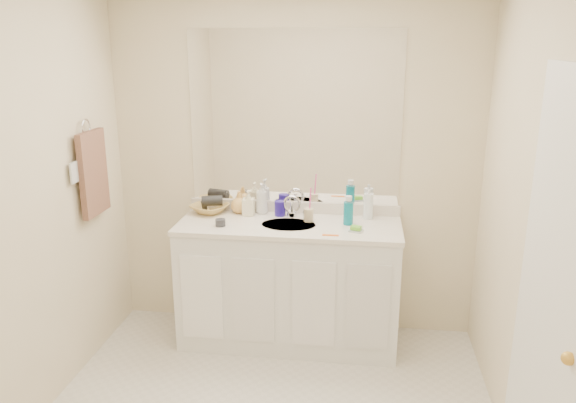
{
  "coord_description": "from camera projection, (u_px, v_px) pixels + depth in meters",
  "views": [
    {
      "loc": [
        0.48,
        -2.57,
        2.08
      ],
      "look_at": [
        0.0,
        0.97,
        1.05
      ],
      "focal_mm": 35.0,
      "sensor_mm": 36.0,
      "label": 1
    }
  ],
  "objects": [
    {
      "name": "green_soap",
      "position": [
        356.0,
        228.0,
        3.65
      ],
      "size": [
        0.08,
        0.06,
        0.02
      ],
      "primitive_type": "cube",
      "rotation": [
        0.0,
        0.0,
        -0.28
      ],
      "color": "#6FCC31",
      "rests_on": "soap_dish"
    },
    {
      "name": "wall_back",
      "position": [
        294.0,
        169.0,
        3.99
      ],
      "size": [
        2.6,
        0.02,
        2.4
      ],
      "primitive_type": "cube",
      "color": "beige",
      "rests_on": "floor"
    },
    {
      "name": "wall_right",
      "position": [
        538.0,
        239.0,
        2.59
      ],
      "size": [
        0.02,
        2.6,
        2.4
      ],
      "primitive_type": "cube",
      "color": "beige",
      "rests_on": "floor"
    },
    {
      "name": "soap_dish",
      "position": [
        356.0,
        231.0,
        3.66
      ],
      "size": [
        0.1,
        0.09,
        0.01
      ],
      "primitive_type": "cube",
      "rotation": [
        0.0,
        0.0,
        -0.29
      ],
      "color": "silver",
      "rests_on": "countertop"
    },
    {
      "name": "wicker_basket",
      "position": [
        210.0,
        208.0,
        4.05
      ],
      "size": [
        0.34,
        0.34,
        0.06
      ],
      "primitive_type": "imported",
      "rotation": [
        0.0,
        0.0,
        -0.42
      ],
      "color": "tan",
      "rests_on": "countertop"
    },
    {
      "name": "hand_towel",
      "position": [
        93.0,
        173.0,
        3.64
      ],
      "size": [
        0.04,
        0.32,
        0.55
      ],
      "primitive_type": "cube",
      "color": "brown",
      "rests_on": "towel_ring"
    },
    {
      "name": "vanity_cabinet",
      "position": [
        289.0,
        285.0,
        3.95
      ],
      "size": [
        1.5,
        0.55,
        0.85
      ],
      "primitive_type": "cube",
      "color": "white",
      "rests_on": "floor"
    },
    {
      "name": "blue_mug",
      "position": [
        280.0,
        208.0,
        3.98
      ],
      "size": [
        0.09,
        0.09,
        0.11
      ],
      "primitive_type": "cylinder",
      "rotation": [
        0.0,
        0.0,
        0.25
      ],
      "color": "#241592",
      "rests_on": "countertop"
    },
    {
      "name": "faucet",
      "position": [
        292.0,
        209.0,
        3.96
      ],
      "size": [
        0.02,
        0.02,
        0.11
      ],
      "primitive_type": "cylinder",
      "color": "silver",
      "rests_on": "countertop"
    },
    {
      "name": "soap_bottle_yellow",
      "position": [
        239.0,
        202.0,
        4.04
      ],
      "size": [
        0.13,
        0.13,
        0.16
      ],
      "primitive_type": "imported",
      "rotation": [
        0.0,
        0.0,
        -0.04
      ],
      "color": "#ECB25B",
      "rests_on": "countertop"
    },
    {
      "name": "towel_ring",
      "position": [
        86.0,
        127.0,
        3.56
      ],
      "size": [
        0.01,
        0.11,
        0.11
      ],
      "primitive_type": "torus",
      "rotation": [
        0.0,
        1.57,
        0.0
      ],
      "color": "silver",
      "rests_on": "wall_left"
    },
    {
      "name": "tan_cup",
      "position": [
        309.0,
        215.0,
        3.86
      ],
      "size": [
        0.07,
        0.07,
        0.09
      ],
      "primitive_type": "cylinder",
      "rotation": [
        0.0,
        0.0,
        -0.1
      ],
      "color": "beige",
      "rests_on": "countertop"
    },
    {
      "name": "switch_plate",
      "position": [
        74.0,
        173.0,
        3.44
      ],
      "size": [
        0.01,
        0.08,
        0.13
      ],
      "primitive_type": "cube",
      "color": "silver",
      "rests_on": "wall_left"
    },
    {
      "name": "clear_pump_bottle",
      "position": [
        368.0,
        206.0,
        3.91
      ],
      "size": [
        0.07,
        0.07,
        0.18
      ],
      "primitive_type": "cylinder",
      "rotation": [
        0.0,
        0.0,
        0.0
      ],
      "color": "white",
      "rests_on": "countertop"
    },
    {
      "name": "mirror",
      "position": [
        294.0,
        118.0,
        3.89
      ],
      "size": [
        1.48,
        0.01,
        1.2
      ],
      "primitive_type": "cube",
      "color": "white",
      "rests_on": "wall_back"
    },
    {
      "name": "hair_dryer",
      "position": [
        212.0,
        201.0,
        4.03
      ],
      "size": [
        0.16,
        0.11,
        0.07
      ],
      "primitive_type": "cylinder",
      "rotation": [
        0.0,
        1.57,
        0.27
      ],
      "color": "black",
      "rests_on": "wicker_basket"
    },
    {
      "name": "soap_bottle_cream",
      "position": [
        248.0,
        203.0,
        3.98
      ],
      "size": [
        0.08,
        0.08,
        0.18
      ],
      "primitive_type": "imported",
      "rotation": [
        0.0,
        0.0,
        0.02
      ],
      "color": "#FBF4CD",
      "rests_on": "countertop"
    },
    {
      "name": "door",
      "position": [
        550.0,
        307.0,
        2.36
      ],
      "size": [
        0.02,
        0.82,
        2.0
      ],
      "primitive_type": "cube",
      "color": "white",
      "rests_on": "floor"
    },
    {
      "name": "dark_jar",
      "position": [
        220.0,
        223.0,
        3.76
      ],
      "size": [
        0.08,
        0.08,
        0.05
      ],
      "primitive_type": "cylinder",
      "rotation": [
        0.0,
        0.0,
        -0.29
      ],
      "color": "#2D2E33",
      "rests_on": "countertop"
    },
    {
      "name": "sink_basin",
      "position": [
        289.0,
        226.0,
        3.8
      ],
      "size": [
        0.37,
        0.37,
        0.02
      ],
      "primitive_type": "cylinder",
      "color": "beige",
      "rests_on": "countertop"
    },
    {
      "name": "orange_comb",
      "position": [
        331.0,
        235.0,
        3.58
      ],
      "size": [
        0.11,
        0.02,
        0.0
      ],
      "primitive_type": "cube",
      "rotation": [
        0.0,
        0.0,
        0.02
      ],
      "color": "orange",
      "rests_on": "countertop"
    },
    {
      "name": "wall_front",
      "position": [
        175.0,
        378.0,
        1.52
      ],
      "size": [
        2.6,
        0.02,
        2.4
      ],
      "primitive_type": "cube",
      "color": "beige",
      "rests_on": "floor"
    },
    {
      "name": "mouthwash_bottle",
      "position": [
        348.0,
        213.0,
        3.78
      ],
      "size": [
        0.09,
        0.09,
        0.16
      ],
      "primitive_type": "cylinder",
      "rotation": [
        0.0,
        0.0,
        0.43
      ],
      "color": "#0C7A93",
      "rests_on": "countertop"
    },
    {
      "name": "countertop",
      "position": [
        289.0,
        226.0,
        3.82
      ],
      "size": [
        1.52,
        0.57,
        0.03
      ],
      "primitive_type": "cube",
      "color": "white",
      "rests_on": "vanity_cabinet"
    },
    {
      "name": "toothbrush",
      "position": [
        310.0,
        200.0,
        3.83
      ],
      "size": [
        0.02,
        0.04,
        0.18
      ],
      "primitive_type": "cylinder",
      "rotation": [
        0.14,
        0.0,
        0.41
      ],
      "color": "#FF439C",
      "rests_on": "tan_cup"
    },
    {
      "name": "backsplash",
      "position": [
        294.0,
        207.0,
        4.06
      ],
      "size": [
        1.52,
        0.03,
        0.08
      ],
      "primitive_type": "cube",
      "color": "silver",
      "rests_on": "countertop"
    },
    {
      "name": "wall_left",
      "position": [
        16.0,
        216.0,
        2.92
      ],
      "size": [
        0.02,
        2.6,
        2.4
      ],
      "primitive_type": "cube",
      "color": "beige",
      "rests_on": "floor"
    },
    {
      "name": "soap_bottle_white",
      "position": [
        262.0,
        198.0,
        4.02
      ],
      "size": [
        0.11,
        0.11,
        0.22
      ],
      "primitive_type": "imported",
      "rotation": [
        0.0,
        0.0,
        0.29
      ],
      "color": "silver",
      "rests_on": "countertop"
    }
  ]
}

